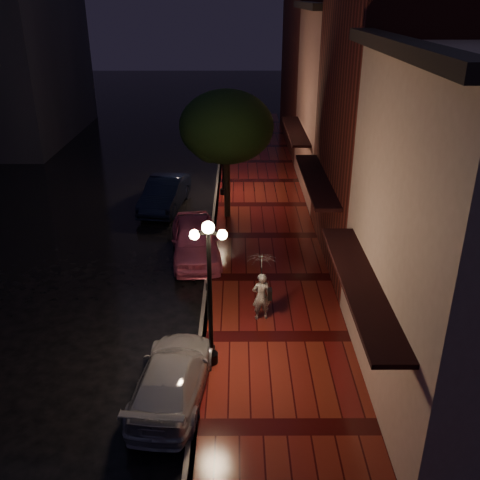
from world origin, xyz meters
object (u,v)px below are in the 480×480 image
(pink_car, at_px, (195,240))
(streetlamp_far, at_px, (223,148))
(navy_car, at_px, (165,194))
(parking_meter, at_px, (208,298))
(streetlamp_near, at_px, (210,287))
(woman_with_umbrella, at_px, (262,277))
(street_tree, at_px, (227,129))
(silver_car, at_px, (172,377))

(pink_car, bearing_deg, streetlamp_far, 75.19)
(navy_car, xyz_separation_m, parking_meter, (2.62, -10.20, 0.18))
(streetlamp_near, relative_size, navy_car, 0.93)
(navy_car, height_order, woman_with_umbrella, woman_with_umbrella)
(parking_meter, bearing_deg, street_tree, 84.20)
(streetlamp_near, xyz_separation_m, pink_car, (-0.95, 6.94, -1.82))
(streetlamp_far, bearing_deg, silver_car, -93.57)
(streetlamp_far, relative_size, parking_meter, 3.28)
(pink_car, distance_m, parking_meter, 4.82)
(streetlamp_far, xyz_separation_m, woman_with_umbrella, (1.48, -11.73, -0.96))
(street_tree, bearing_deg, parking_meter, -92.98)
(streetlamp_near, distance_m, pink_car, 7.24)
(streetlamp_near, relative_size, streetlamp_far, 1.00)
(streetlamp_far, relative_size, street_tree, 0.74)
(street_tree, bearing_deg, navy_car, 155.64)
(streetlamp_near, bearing_deg, parking_meter, 95.23)
(pink_car, bearing_deg, silver_car, -97.14)
(woman_with_umbrella, xyz_separation_m, parking_meter, (-1.68, -0.08, -0.70))
(navy_car, relative_size, silver_car, 1.08)
(streetlamp_far, relative_size, pink_car, 0.94)
(parking_meter, bearing_deg, streetlamp_far, 86.21)
(street_tree, xyz_separation_m, navy_car, (-3.08, 1.39, -3.48))
(woman_with_umbrella, distance_m, parking_meter, 1.82)
(streetlamp_near, xyz_separation_m, street_tree, (0.26, 10.99, 1.64))
(navy_car, distance_m, woman_with_umbrella, 11.03)
(navy_car, bearing_deg, streetlamp_far, 37.63)
(woman_with_umbrella, relative_size, parking_meter, 1.72)
(pink_car, xyz_separation_m, parking_meter, (0.75, -4.76, 0.17))
(streetlamp_near, distance_m, silver_car, 2.52)
(streetlamp_near, distance_m, parking_meter, 2.75)
(streetlamp_far, height_order, street_tree, street_tree)
(street_tree, xyz_separation_m, parking_meter, (-0.46, -8.81, -3.30))
(parking_meter, bearing_deg, pink_car, 96.14)
(woman_with_umbrella, height_order, parking_meter, woman_with_umbrella)
(navy_car, relative_size, parking_meter, 3.52)
(street_tree, bearing_deg, woman_with_umbrella, -82.03)
(navy_car, distance_m, parking_meter, 10.53)
(streetlamp_far, relative_size, navy_car, 0.93)
(navy_car, bearing_deg, pink_car, -63.21)
(street_tree, distance_m, parking_meter, 9.41)
(streetlamp_near, height_order, silver_car, streetlamp_near)
(streetlamp_far, bearing_deg, woman_with_umbrella, -82.81)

